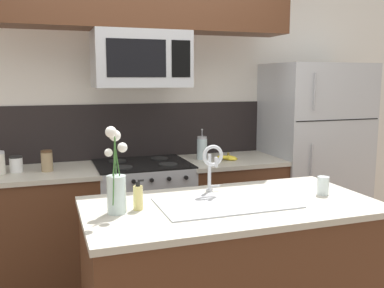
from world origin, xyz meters
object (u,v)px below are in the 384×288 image
at_px(dish_soap_bottle, 138,197).
at_px(spare_glass, 323,186).
at_px(flower_vase, 116,186).
at_px(refrigerator, 312,157).
at_px(storage_jar_medium, 16,164).
at_px(storage_jar_short, 47,161).
at_px(sink_faucet, 212,162).
at_px(stove_range, 143,217).
at_px(microwave, 141,59).
at_px(banana_bunch, 228,158).
at_px(french_press, 202,148).

distance_m(dish_soap_bottle, spare_glass, 1.13).
bearing_deg(flower_vase, refrigerator, 31.19).
relative_size(storage_jar_medium, dish_soap_bottle, 0.74).
bearing_deg(refrigerator, dish_soap_bottle, -147.75).
height_order(storage_jar_medium, storage_jar_short, storage_jar_short).
bearing_deg(dish_soap_bottle, storage_jar_short, 111.24).
bearing_deg(storage_jar_medium, flower_vase, -65.81).
xyz_separation_m(storage_jar_short, dish_soap_bottle, (0.46, -1.17, -0.01)).
bearing_deg(dish_soap_bottle, flower_vase, -169.37).
distance_m(storage_jar_short, sink_faucet, 1.39).
height_order(stove_range, flower_vase, flower_vase).
relative_size(microwave, banana_bunch, 3.91).
height_order(microwave, french_press, microwave).
height_order(storage_jar_medium, spare_glass, storage_jar_medium).
xyz_separation_m(storage_jar_short, sink_faucet, (0.95, -1.00, 0.12)).
bearing_deg(french_press, microwave, -171.56).
distance_m(spare_glass, flower_vase, 1.25).
distance_m(storage_jar_medium, flower_vase, 1.36).
bearing_deg(stove_range, sink_faucet, -78.65).
bearing_deg(storage_jar_short, storage_jar_medium, 167.66).
bearing_deg(stove_range, spare_glass, -56.45).
distance_m(storage_jar_medium, sink_faucet, 1.58).
xyz_separation_m(banana_bunch, spare_glass, (0.09, -1.21, 0.03)).
xyz_separation_m(refrigerator, dish_soap_bottle, (-1.93, -1.22, 0.11)).
bearing_deg(spare_glass, dish_soap_bottle, 176.59).
bearing_deg(banana_bunch, microwave, 177.01).
relative_size(refrigerator, sink_faucet, 5.70).
distance_m(refrigerator, banana_bunch, 0.91).
bearing_deg(sink_faucet, storage_jar_medium, 137.97).
height_order(microwave, refrigerator, microwave).
xyz_separation_m(stove_range, flower_vase, (-0.40, -1.22, 0.59)).
bearing_deg(stove_range, microwave, -89.84).
distance_m(microwave, storage_jar_medium, 1.24).
height_order(sink_faucet, dish_soap_bottle, sink_faucet).
height_order(refrigerator, sink_faucet, refrigerator).
distance_m(refrigerator, storage_jar_medium, 2.61).
height_order(sink_faucet, flower_vase, flower_vase).
xyz_separation_m(storage_jar_medium, spare_glass, (1.80, -1.29, -0.01)).
xyz_separation_m(sink_faucet, spare_glass, (0.63, -0.23, -0.14)).
relative_size(stove_range, flower_vase, 1.99).
xyz_separation_m(refrigerator, storage_jar_medium, (-2.61, 0.00, 0.10)).
relative_size(storage_jar_short, sink_faucet, 0.53).
distance_m(storage_jar_medium, storage_jar_short, 0.23).
bearing_deg(storage_jar_short, stove_range, 2.11).
bearing_deg(microwave, sink_faucet, -78.42).
bearing_deg(dish_soap_bottle, refrigerator, 32.25).
bearing_deg(spare_glass, microwave, 123.99).
bearing_deg(dish_soap_bottle, spare_glass, -3.41).
height_order(french_press, dish_soap_bottle, french_press).
distance_m(french_press, spare_glass, 1.36).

